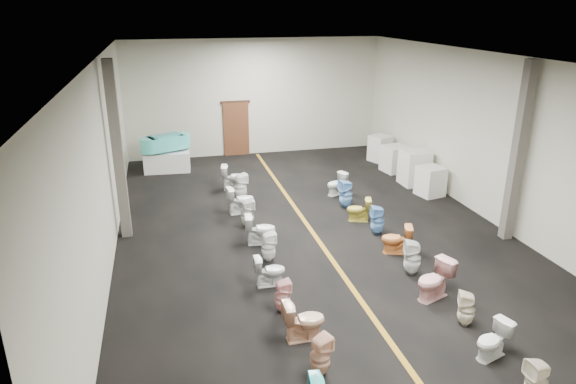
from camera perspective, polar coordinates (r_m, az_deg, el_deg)
The scene contains 37 objects.
floor at distance 13.63m, azimuth 2.74°, elevation -4.49°, with size 16.00×16.00×0.00m, color black.
ceiling at distance 12.46m, azimuth 3.09°, elevation 14.70°, with size 16.00×16.00×0.00m, color black.
wall_back at distance 20.47m, azimuth -3.67°, elevation 10.42°, with size 10.00×10.00×0.00m, color #BDBAA1.
wall_front at distance 6.30m, azimuth 25.15°, elevation -14.82°, with size 10.00×10.00×0.00m, color #BDBAA1.
wall_left at distance 12.41m, azimuth -19.81°, elevation 2.92°, with size 16.00×16.00×0.00m, color #BDBAA1.
wall_right at distance 15.06m, azimuth 21.53°, elevation 5.57°, with size 16.00×16.00×0.00m, color #BDBAA1.
aisle_stripe at distance 13.63m, azimuth 2.74°, elevation -4.48°, with size 0.12×15.60×0.01m, color #996916.
back_door at distance 20.52m, azimuth -5.78°, elevation 6.97°, with size 1.00×0.10×2.10m, color #562D19.
door_frame at distance 20.32m, azimuth -5.89°, elevation 9.92°, with size 1.15×0.08×0.10m, color #331C11.
column_left at distance 13.35m, azimuth -18.40°, elevation 4.23°, with size 0.25×0.25×4.50m, color #59544C.
column_right at distance 13.75m, azimuth 24.18°, elevation 3.93°, with size 0.25×0.25×4.50m, color #59544C.
display_table at distance 19.02m, azimuth -13.27°, elevation 3.32°, with size 1.60×0.80×0.71m, color white.
bathtub at distance 18.84m, azimuth -13.44°, elevation 5.40°, with size 1.76×1.14×0.55m.
appliance_crate_a at distance 16.70m, azimuth 15.55°, elevation 1.16°, with size 0.72×0.72×0.92m, color silver.
appliance_crate_b at distance 17.58m, azimuth 13.87°, elevation 2.65°, with size 0.84×0.84×1.16m, color silver.
appliance_crate_c at distance 18.86m, azimuth 11.81°, elevation 3.64°, with size 0.82×0.82×0.93m, color silver.
appliance_crate_d at distance 20.02m, azimuth 10.19°, elevation 4.78°, with size 0.69×0.69×0.99m, color silver.
toilet_left_1 at distance 8.64m, azimuth 3.61°, elevation -17.73°, with size 0.33×0.33×0.73m, color #E8B090.
toilet_left_2 at distance 9.40m, azimuth 1.78°, elevation -14.07°, with size 0.43×0.75×0.76m, color #E7B08C.
toilet_left_3 at distance 10.16m, azimuth -0.63°, elevation -11.48°, with size 0.31×0.31×0.68m, color #E4A4A3.
toilet_left_4 at distance 11.04m, azimuth -2.06°, elevation -8.74°, with size 0.38×0.66×0.68m, color silver.
toilet_left_5 at distance 12.02m, azimuth -2.18°, elevation -6.08°, with size 0.33×0.33×0.73m, color white.
toilet_left_6 at distance 12.86m, azimuth -3.11°, elevation -4.17°, with size 0.43×0.76×0.77m, color silver.
toilet_left_7 at distance 13.83m, azimuth -4.54°, elevation -2.37°, with size 0.36×0.36×0.79m, color silver.
toilet_left_8 at distance 14.78m, azimuth -5.30°, elevation -0.88°, with size 0.44×0.78×0.79m, color white.
toilet_left_9 at distance 15.78m, azimuth -5.28°, elevation 0.58°, with size 0.38×0.39×0.84m, color white.
toilet_left_10 at distance 16.70m, azimuth -6.01°, elevation 1.63°, with size 0.46×0.81×0.82m, color white.
toilet_right_0 at distance 8.97m, azimuth 25.89°, elevation -18.39°, with size 0.33×0.34×0.74m, color beige.
toilet_right_1 at distance 9.64m, azimuth 21.82°, elevation -15.08°, with size 0.37×0.65×0.67m, color white.
toilet_right_2 at distance 10.32m, azimuth 19.21°, elevation -12.17°, with size 0.31×0.32×0.69m, color beige.
toilet_right_3 at distance 10.95m, azimuth 15.95°, elevation -9.41°, with size 0.46×0.81×0.82m, color #E5A5A1.
toilet_right_4 at distance 11.74m, azimuth 13.66°, elevation -7.10°, with size 0.37×0.38×0.82m, color silver.
toilet_right_5 at distance 12.64m, azimuth 11.95°, elevation -5.16°, with size 0.41×0.71×0.73m, color orange.
toilet_right_6 at distance 13.55m, azimuth 9.92°, elevation -3.10°, with size 0.36×0.37×0.79m, color #6EA7DC.
toilet_right_7 at distance 14.32m, azimuth 7.86°, elevation -1.96°, with size 0.37×0.66×0.67m, color gold.
toilet_right_8 at distance 15.19m, azimuth 6.45°, elevation -0.21°, with size 0.39×0.40×0.86m, color #7AB6ED.
toilet_right_9 at distance 16.25m, azimuth 5.42°, elevation 0.89°, with size 0.39×0.68×0.70m, color white.
Camera 1 is at (-3.63, -11.86, 5.65)m, focal length 32.00 mm.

